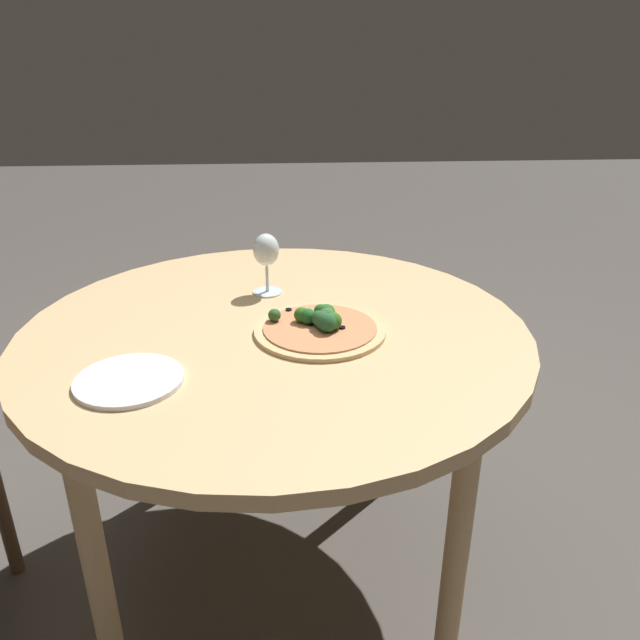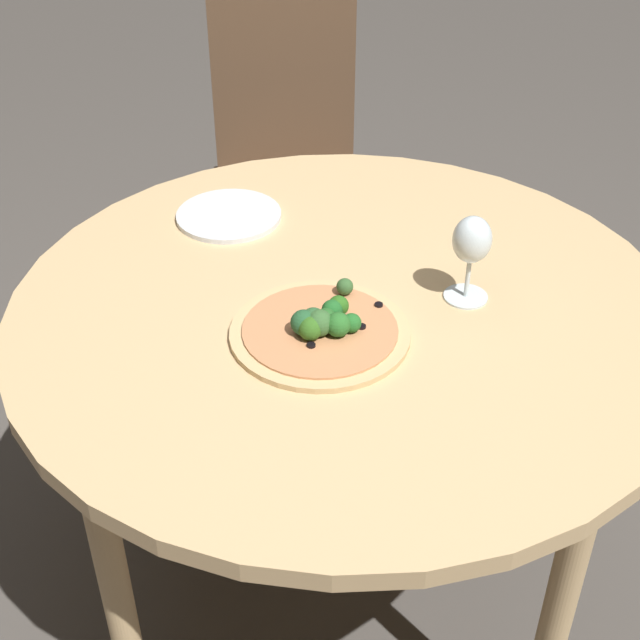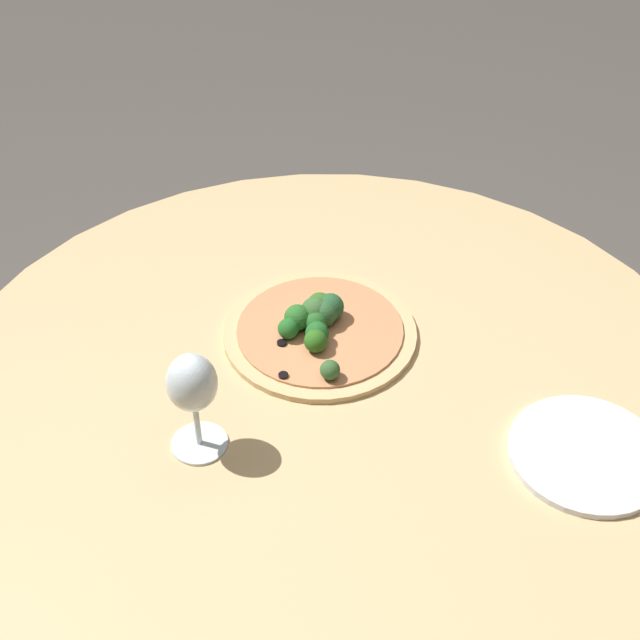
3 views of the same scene
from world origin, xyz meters
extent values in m
cylinder|color=tan|center=(0.00, 0.00, 0.72)|extent=(1.14, 1.14, 0.03)
cylinder|color=tan|center=(-0.35, -0.35, 0.35)|extent=(0.05, 0.05, 0.70)
cylinder|color=tan|center=(-0.35, 0.35, 0.35)|extent=(0.05, 0.05, 0.70)
cylinder|color=tan|center=(0.35, 0.35, 0.35)|extent=(0.05, 0.05, 0.70)
cylinder|color=tan|center=(-0.10, 0.04, 0.74)|extent=(0.29, 0.29, 0.01)
cylinder|color=tan|center=(-0.10, 0.04, 0.74)|extent=(0.25, 0.25, 0.00)
sphere|color=#35602F|center=(-0.12, 0.04, 0.77)|extent=(0.04, 0.04, 0.04)
sphere|color=#30611D|center=(-0.13, 0.05, 0.77)|extent=(0.04, 0.04, 0.04)
sphere|color=#216225|center=(-0.10, -0.01, 0.76)|extent=(0.03, 0.03, 0.03)
sphere|color=#245922|center=(-0.10, 0.03, 0.76)|extent=(0.03, 0.03, 0.03)
sphere|color=#2B621C|center=(-0.06, 0.01, 0.76)|extent=(0.03, 0.03, 0.03)
sphere|color=#23542E|center=(-0.11, 0.06, 0.77)|extent=(0.04, 0.04, 0.04)
sphere|color=#1F5D24|center=(-0.07, 0.02, 0.76)|extent=(0.03, 0.03, 0.03)
sphere|color=#2B582E|center=(-0.11, 0.05, 0.77)|extent=(0.04, 0.04, 0.04)
sphere|color=#286526|center=(-0.12, 0.01, 0.77)|extent=(0.04, 0.04, 0.04)
sphere|color=#335A2C|center=(0.00, 0.00, 0.76)|extent=(0.03, 0.03, 0.03)
cylinder|color=black|center=(-0.11, 0.06, 0.75)|extent=(0.01, 0.01, 0.00)
cylinder|color=black|center=(-0.15, 0.05, 0.75)|extent=(0.01, 0.01, 0.00)
cylinder|color=black|center=(-0.08, 0.03, 0.75)|extent=(0.01, 0.01, 0.00)
cylinder|color=black|center=(-0.03, -0.06, 0.75)|extent=(0.01, 0.01, 0.00)
cylinder|color=black|center=(-0.09, -0.03, 0.75)|extent=(0.01, 0.01, 0.00)
cylinder|color=black|center=(-0.11, 0.04, 0.75)|extent=(0.01, 0.01, 0.00)
cylinder|color=silver|center=(0.02, -0.20, 0.73)|extent=(0.08, 0.08, 0.00)
cylinder|color=silver|center=(0.02, -0.20, 0.77)|extent=(0.01, 0.01, 0.07)
ellipsoid|color=silver|center=(0.02, -0.20, 0.85)|extent=(0.07, 0.07, 0.08)
cylinder|color=silver|center=(0.27, 0.23, 0.74)|extent=(0.20, 0.20, 0.01)
camera|label=1|loc=(-0.02, 1.27, 1.32)|focal=35.00mm
camera|label=2|loc=(-1.24, -0.02, 1.59)|focal=50.00mm
camera|label=3|loc=(0.79, -0.43, 1.62)|focal=50.00mm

